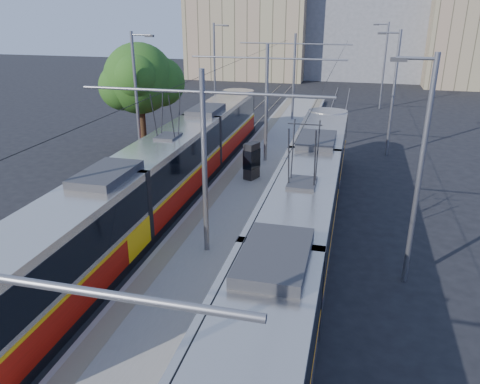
# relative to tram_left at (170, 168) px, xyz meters

# --- Properties ---
(platform) EXTENTS (4.00, 50.00, 0.30)m
(platform) POSITION_rel_tram_left_xyz_m (3.60, 3.77, -1.56)
(platform) COLOR gray
(platform) RESTS_ON ground
(tactile_strip_left) EXTENTS (0.70, 50.00, 0.01)m
(tactile_strip_left) POSITION_rel_tram_left_xyz_m (2.15, 3.77, -1.40)
(tactile_strip_left) COLOR gray
(tactile_strip_left) RESTS_ON platform
(tactile_strip_right) EXTENTS (0.70, 50.00, 0.01)m
(tactile_strip_right) POSITION_rel_tram_left_xyz_m (5.05, 3.77, -1.40)
(tactile_strip_right) COLOR gray
(tactile_strip_right) RESTS_ON platform
(rails) EXTENTS (8.71, 70.00, 0.03)m
(rails) POSITION_rel_tram_left_xyz_m (3.60, 3.77, -1.69)
(rails) COLOR gray
(rails) RESTS_ON ground
(tram_left) EXTENTS (2.43, 30.36, 5.50)m
(tram_left) POSITION_rel_tram_left_xyz_m (0.00, 0.00, 0.00)
(tram_left) COLOR black
(tram_left) RESTS_ON ground
(tram_right) EXTENTS (2.43, 28.36, 5.50)m
(tram_right) POSITION_rel_tram_left_xyz_m (7.20, -4.98, 0.15)
(tram_right) COLOR black
(tram_right) RESTS_ON ground
(catenary) EXTENTS (9.20, 70.00, 7.00)m
(catenary) POSITION_rel_tram_left_xyz_m (3.60, 0.92, 2.82)
(catenary) COLOR slate
(catenary) RESTS_ON platform
(street_lamps) EXTENTS (15.18, 38.22, 8.00)m
(street_lamps) POSITION_rel_tram_left_xyz_m (3.60, 7.77, 2.48)
(street_lamps) COLOR slate
(street_lamps) RESTS_ON ground
(shelter) EXTENTS (0.86, 1.07, 2.04)m
(shelter) POSITION_rel_tram_left_xyz_m (3.50, 3.30, -0.34)
(shelter) COLOR black
(shelter) RESTS_ON platform
(tree) EXTENTS (4.99, 4.61, 7.24)m
(tree) POSITION_rel_tram_left_xyz_m (-4.56, 7.50, 3.19)
(tree) COLOR #382314
(tree) RESTS_ON ground
(building_left) EXTENTS (16.32, 12.24, 14.98)m
(building_left) POSITION_rel_tram_left_xyz_m (-6.40, 46.77, 5.79)
(building_left) COLOR gray
(building_left) RESTS_ON ground
(building_centre) EXTENTS (18.36, 14.28, 14.22)m
(building_centre) POSITION_rel_tram_left_xyz_m (9.60, 50.77, 5.41)
(building_centre) COLOR gray
(building_centre) RESTS_ON ground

